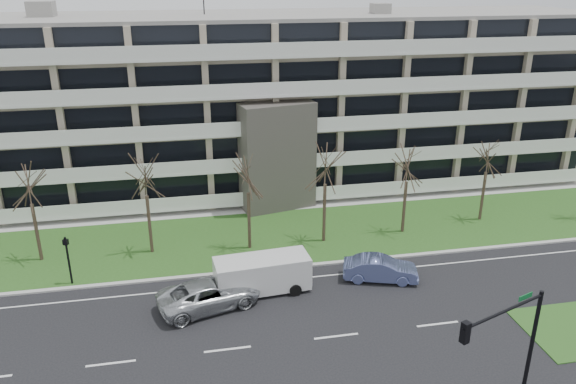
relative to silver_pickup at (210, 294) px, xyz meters
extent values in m
plane|color=black|center=(6.63, -4.33, -0.85)|extent=(160.00, 160.00, 0.00)
cube|color=#264D19|center=(6.63, 8.67, -0.82)|extent=(90.00, 10.00, 0.06)
cube|color=#B2B2AD|center=(6.63, 3.67, -0.79)|extent=(90.00, 0.35, 0.12)
cube|color=#B2B2AD|center=(6.63, 14.17, -0.81)|extent=(90.00, 2.00, 0.08)
cube|color=white|center=(6.63, 2.17, -0.85)|extent=(90.00, 0.12, 0.01)
cube|color=tan|center=(6.63, 21.17, 6.65)|extent=(60.00, 12.00, 15.00)
cube|color=gray|center=(6.63, 21.17, 14.30)|extent=(60.50, 12.50, 0.30)
cube|color=#4C4742|center=(6.63, 14.17, 3.65)|extent=(6.39, 3.69, 9.00)
cube|color=black|center=(6.63, 13.97, 1.15)|extent=(4.92, 1.19, 3.50)
cube|color=gray|center=(-11.37, 21.17, 15.05)|extent=(2.00, 2.00, 1.20)
cube|color=black|center=(6.63, 15.15, 1.25)|extent=(58.00, 0.10, 1.80)
cube|color=white|center=(6.63, 14.47, -0.25)|extent=(58.00, 1.40, 0.22)
cube|color=white|center=(6.63, 13.82, 0.35)|extent=(58.00, 0.08, 1.00)
cube|color=black|center=(6.63, 15.15, 4.25)|extent=(58.00, 0.10, 1.80)
cube|color=white|center=(6.63, 14.47, 2.75)|extent=(58.00, 1.40, 0.22)
cube|color=white|center=(6.63, 13.82, 3.35)|extent=(58.00, 0.08, 1.00)
cube|color=black|center=(6.63, 15.15, 7.25)|extent=(58.00, 0.10, 1.80)
cube|color=white|center=(6.63, 14.47, 5.75)|extent=(58.00, 1.40, 0.22)
cube|color=white|center=(6.63, 13.82, 6.35)|extent=(58.00, 0.08, 1.00)
cube|color=black|center=(6.63, 15.15, 10.25)|extent=(58.00, 0.10, 1.80)
cube|color=white|center=(6.63, 14.47, 8.75)|extent=(58.00, 1.40, 0.22)
cube|color=white|center=(6.63, 13.82, 9.35)|extent=(58.00, 0.08, 1.00)
cube|color=black|center=(6.63, 15.15, 13.25)|extent=(58.00, 0.10, 1.80)
cube|color=white|center=(6.63, 14.47, 11.75)|extent=(58.00, 1.40, 0.22)
cube|color=white|center=(6.63, 13.82, 12.35)|extent=(58.00, 0.08, 1.00)
imported|color=#B8BBC0|center=(0.00, 0.00, 0.00)|extent=(6.68, 4.42, 1.71)
imported|color=#6976B6|center=(11.08, 1.03, -0.06)|extent=(5.08, 2.98, 1.58)
cube|color=silver|center=(3.35, 1.15, 0.40)|extent=(6.02, 2.63, 2.06)
cube|color=black|center=(3.35, 1.15, 0.99)|extent=(5.57, 2.43, 0.76)
cube|color=silver|center=(6.11, 1.36, 0.23)|extent=(0.54, 2.09, 1.30)
cylinder|color=black|center=(1.59, -0.08, -0.47)|extent=(0.78, 0.33, 0.76)
cylinder|color=black|center=(1.42, 2.08, -0.47)|extent=(0.78, 0.33, 0.76)
cylinder|color=black|center=(5.27, 0.21, -0.47)|extent=(0.78, 0.33, 0.76)
cylinder|color=black|center=(5.10, 2.37, -0.47)|extent=(0.78, 0.33, 0.76)
cylinder|color=black|center=(14.10, -10.44, 2.00)|extent=(0.19, 0.19, 5.70)
cylinder|color=black|center=(11.78, -11.30, 4.66)|extent=(4.68, 1.85, 0.13)
cube|color=black|center=(9.65, -12.09, 4.47)|extent=(0.39, 0.39, 0.95)
sphere|color=red|center=(9.65, -12.09, 4.77)|extent=(0.19, 0.19, 0.19)
sphere|color=orange|center=(9.65, -12.09, 4.47)|extent=(0.19, 0.19, 0.19)
sphere|color=green|center=(9.65, -12.09, 4.17)|extent=(0.19, 0.19, 0.19)
cube|color=#0C5926|center=(13.03, -10.84, 4.95)|extent=(0.82, 0.33, 0.24)
cylinder|color=black|center=(-8.56, 4.28, 0.82)|extent=(0.13, 0.13, 3.35)
cube|color=black|center=(-8.56, 4.28, 2.16)|extent=(0.37, 0.32, 0.36)
sphere|color=red|center=(-8.56, 4.28, 2.16)|extent=(0.16, 0.16, 0.16)
cylinder|color=#382B21|center=(-11.16, 8.05, 1.26)|extent=(0.24, 0.24, 4.23)
cylinder|color=#382B21|center=(-3.63, 7.76, 1.32)|extent=(0.24, 0.24, 4.35)
cylinder|color=#382B21|center=(3.32, 7.07, 1.30)|extent=(0.24, 0.24, 4.31)
cylinder|color=#382B21|center=(8.87, 7.15, 1.42)|extent=(0.24, 0.24, 4.54)
cylinder|color=#382B21|center=(15.22, 7.51, 1.21)|extent=(0.24, 0.24, 4.14)
cylinder|color=#382B21|center=(22.23, 8.47, 1.18)|extent=(0.24, 0.24, 4.07)
camera|label=1|loc=(-0.92, -29.16, 17.98)|focal=35.00mm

